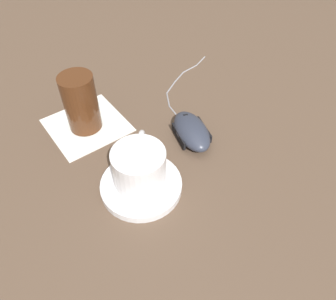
% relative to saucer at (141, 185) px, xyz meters
% --- Properties ---
extents(ground_plane, '(3.00, 3.00, 0.00)m').
position_rel_saucer_xyz_m(ground_plane, '(0.09, 0.03, -0.01)').
color(ground_plane, brown).
extents(saucer, '(0.14, 0.14, 0.01)m').
position_rel_saucer_xyz_m(saucer, '(0.00, 0.00, 0.00)').
color(saucer, white).
rests_on(saucer, ground).
extents(coffee_cup, '(0.12, 0.09, 0.07)m').
position_rel_saucer_xyz_m(coffee_cup, '(0.01, -0.00, 0.04)').
color(coffee_cup, white).
rests_on(coffee_cup, saucer).
extents(computer_mouse, '(0.12, 0.08, 0.04)m').
position_rel_saucer_xyz_m(computer_mouse, '(0.11, -0.11, 0.01)').
color(computer_mouse, '#2D3342').
rests_on(computer_mouse, ground).
extents(mouse_cable, '(0.23, 0.12, 0.00)m').
position_rel_saucer_xyz_m(mouse_cable, '(0.29, -0.12, -0.01)').
color(mouse_cable, gray).
rests_on(mouse_cable, ground).
extents(napkin_under_glass, '(0.20, 0.20, 0.00)m').
position_rel_saucer_xyz_m(napkin_under_glass, '(0.17, 0.10, -0.01)').
color(napkin_under_glass, silver).
rests_on(napkin_under_glass, ground).
extents(drinking_glass, '(0.06, 0.06, 0.12)m').
position_rel_saucer_xyz_m(drinking_glass, '(0.17, 0.10, 0.05)').
color(drinking_glass, '#4C2814').
rests_on(drinking_glass, napkin_under_glass).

